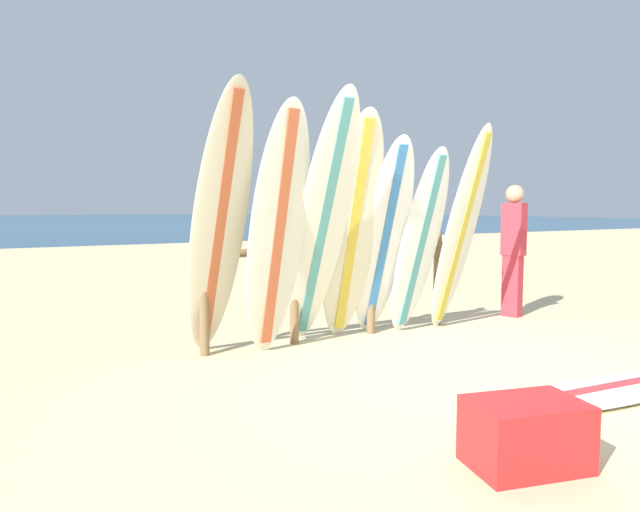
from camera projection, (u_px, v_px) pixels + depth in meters
ground_plane at (481, 374)px, 4.75m from camera, size 120.00×120.00×0.00m
ocean_water at (37, 221)px, 55.00m from camera, size 120.00×80.00×0.01m
surfboard_rack at (334, 274)px, 5.97m from camera, size 2.91×0.09×1.09m
surfboard_leaning_far_left at (219, 225)px, 5.03m from camera, size 0.53×1.09×2.44m
surfboard_leaning_left at (278, 232)px, 5.15m from camera, size 0.61×0.71×2.32m
surfboard_leaning_center_left at (322, 225)px, 5.39m from camera, size 0.63×1.27×2.42m
surfboard_leaning_center at (352, 230)px, 5.70m from camera, size 0.70×0.96×2.31m
surfboard_leaning_center_right at (384, 240)px, 5.89m from camera, size 0.66×1.00×2.08m
surfboard_leaning_right at (420, 243)px, 6.06m from camera, size 0.61×0.73×2.00m
surfboard_leaning_far_right at (461, 230)px, 6.23m from camera, size 0.54×0.80×2.25m
surfboard_lying_on_sand at (608, 391)px, 4.20m from camera, size 2.48×0.74×0.08m
beachgoer_standing at (513, 245)px, 7.16m from camera, size 0.23×0.30×1.65m
small_boat_offshore at (229, 222)px, 41.54m from camera, size 2.31×2.04×0.71m
cooler_box at (526, 434)px, 3.04m from camera, size 0.68×0.53×0.36m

